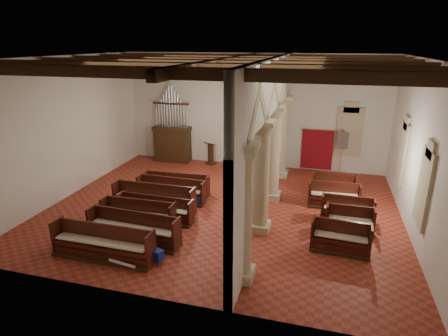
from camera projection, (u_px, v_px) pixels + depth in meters
The scene contains 32 objects.
floor at pixel (223, 208), 15.48m from camera, with size 14.00×14.00×0.00m, color maroon.
ceiling at pixel (223, 57), 13.55m from camera, with size 14.00×14.00×0.00m, color black.
wall_back at pixel (253, 111), 19.99m from camera, with size 14.00×0.02×6.00m, color silver.
wall_front at pixel (156, 196), 9.04m from camera, with size 14.00×0.02×6.00m, color silver.
wall_left at pixel (68, 127), 16.27m from camera, with size 0.02×12.00×6.00m, color silver.
wall_right at pixel (420, 151), 12.76m from camera, with size 0.02×12.00×6.00m, color silver.
ceiling_beams at pixel (223, 62), 13.61m from camera, with size 13.80×11.80×0.30m, color #3C2813, non-canonical shape.
arcade at pixel (269, 126), 13.88m from camera, with size 0.90×11.90×6.00m.
window_right_a at pixel (425, 188), 11.65m from camera, with size 0.03×1.00×2.20m, color #2F6A58.
window_right_b at pixel (403, 153), 15.30m from camera, with size 0.03×1.00×2.20m, color #2F6A58.
window_back at pixel (349, 132), 18.98m from camera, with size 1.00×0.03×2.20m, color #2F6A58.
pipe_organ at pixel (172, 138), 21.19m from camera, with size 2.10×0.85×4.40m.
lectern at pixel (210, 155), 20.88m from camera, with size 0.64×0.69×1.29m.
dossal_curtain at pixel (317, 149), 19.63m from camera, with size 1.80×0.07×2.17m.
processional_banner at pixel (341, 160), 19.05m from camera, with size 0.54×0.69×2.44m.
hymnal_box_a at pixel (158, 255), 11.60m from camera, with size 0.33×0.27×0.33m, color navy.
hymnal_box_b at pixel (158, 222), 13.69m from camera, with size 0.35×0.29×0.35m, color #161D9A.
hymnal_box_c at pixel (199, 200), 15.63m from camera, with size 0.31×0.26×0.31m, color #16279B.
tube_heater_a at pixel (122, 263), 11.34m from camera, with size 0.10×0.10×0.95m, color silver.
tube_heater_b at pixel (125, 239), 12.73m from camera, with size 0.10×0.10×1.05m, color silver.
nave_pew_0 at pixel (103, 248), 11.81m from camera, with size 3.41×0.79×1.11m.
nave_pew_1 at pixel (134, 233), 12.75m from camera, with size 3.34×0.89×1.09m.
nave_pew_2 at pixel (139, 219), 13.76m from camera, with size 2.79×0.76×1.07m.
nave_pew_3 at pixel (155, 213), 14.35m from camera, with size 3.01×0.71×0.96m.
nave_pew_4 at pixel (154, 203), 15.10m from camera, with size 3.40×0.77×1.13m.
nave_pew_5 at pixel (171, 193), 16.11m from camera, with size 3.04×0.76×1.02m.
nave_pew_6 at pixel (177, 187), 16.83m from camera, with size 3.01×0.78×0.96m.
aisle_pew_0 at pixel (340, 242), 12.19m from camera, with size 1.92×0.83×1.05m.
aisle_pew_1 at pixel (349, 224), 13.46m from camera, with size 1.68×0.66×0.98m.
aisle_pew_2 at pixel (347, 214), 14.20m from camera, with size 1.94×0.72×1.02m.
aisle_pew_3 at pixel (333, 199), 15.51m from camera, with size 2.12×0.83×1.05m.
aisle_pew_4 at pixel (333, 190), 16.40m from camera, with size 1.86×0.78×1.11m.
Camera 1 is at (3.79, -13.61, 6.55)m, focal length 30.00 mm.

